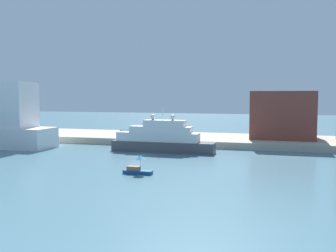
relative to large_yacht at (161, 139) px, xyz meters
The scene contains 8 objects.
ground 8.86m from the large_yacht, 113.44° to the right, with size 400.00×400.00×0.00m, color slate.
quay_dock 20.48m from the large_yacht, 99.37° to the left, with size 110.00×23.49×1.75m, color #ADA38E.
large_yacht is the anchor object (origin of this frame).
small_motorboat 25.89m from the large_yacht, 81.42° to the right, with size 4.98×1.82×3.16m.
harbor_building 36.02m from the large_yacht, 40.21° to the left, with size 16.39×15.88×12.58m, color brown.
parked_car 23.71m from the large_yacht, 132.98° to the left, with size 4.38×1.88×1.44m.
person_figure 17.58m from the large_yacht, 129.53° to the left, with size 0.36×0.36×1.63m.
mooring_bollard 12.27m from the large_yacht, 124.69° to the left, with size 0.55×0.55×0.78m, color black.
Camera 1 is at (29.99, -77.67, 13.16)m, focal length 41.13 mm.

